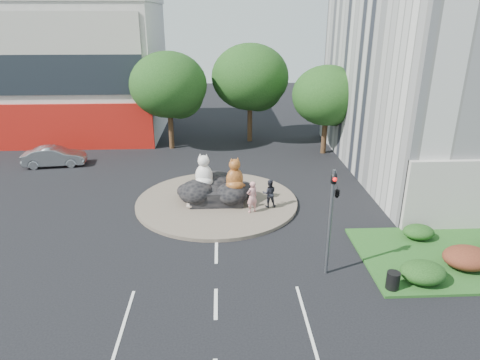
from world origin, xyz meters
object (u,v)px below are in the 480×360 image
object	(u,v)px
pedestrian_dark	(269,193)
litter_bin	(393,280)
kitten_white	(251,200)
parked_car	(54,156)
cat_white	(204,170)
cat_tabby	(235,174)
pedestrian_pink	(252,197)
kitten_calico	(190,201)

from	to	relation	value
pedestrian_dark	litter_bin	size ratio (longest dim) A/B	2.23
kitten_white	parked_car	xyz separation A→B (m)	(-14.68, 8.74, 0.15)
cat_white	pedestrian_dark	size ratio (longest dim) A/B	1.21
pedestrian_dark	cat_tabby	bearing A→B (deg)	-16.26
pedestrian_pink	cat_tabby	bearing A→B (deg)	-84.06
kitten_white	pedestrian_pink	xyz separation A→B (m)	(-0.02, -0.71, 0.54)
cat_tabby	pedestrian_dark	size ratio (longest dim) A/B	1.18
kitten_calico	parked_car	bearing A→B (deg)	157.02
kitten_white	pedestrian_dark	size ratio (longest dim) A/B	0.48
pedestrian_dark	cat_white	bearing A→B (deg)	-17.54
pedestrian_pink	kitten_white	bearing A→B (deg)	-121.62
parked_car	litter_bin	size ratio (longest dim) A/B	5.99
pedestrian_pink	parked_car	distance (m)	17.45
cat_tabby	litter_bin	world-z (taller)	cat_tabby
cat_tabby	pedestrian_pink	world-z (taller)	cat_tabby
cat_tabby	pedestrian_dark	distance (m)	2.38
kitten_calico	kitten_white	size ratio (longest dim) A/B	1.05
cat_white	kitten_calico	bearing A→B (deg)	-104.76
kitten_white	litter_bin	distance (m)	9.96
cat_white	kitten_calico	world-z (taller)	cat_white
cat_white	litter_bin	world-z (taller)	cat_white
kitten_calico	pedestrian_dark	size ratio (longest dim) A/B	0.51
pedestrian_dark	litter_bin	world-z (taller)	pedestrian_dark
cat_white	cat_tabby	size ratio (longest dim) A/B	1.03
kitten_calico	pedestrian_pink	size ratio (longest dim) A/B	0.46
kitten_calico	kitten_white	xyz separation A→B (m)	(3.67, -0.02, -0.02)
parked_car	pedestrian_pink	bearing A→B (deg)	-129.75
kitten_calico	litter_bin	size ratio (longest dim) A/B	1.13
pedestrian_dark	kitten_white	bearing A→B (deg)	0.29
parked_car	kitten_calico	bearing A→B (deg)	-135.31
kitten_calico	parked_car	distance (m)	14.04
cat_white	pedestrian_pink	xyz separation A→B (m)	(2.82, -1.98, -0.99)
kitten_white	cat_tabby	bearing A→B (deg)	112.06
cat_white	cat_tabby	world-z (taller)	cat_white
litter_bin	parked_car	bearing A→B (deg)	139.60
cat_white	kitten_white	distance (m)	3.47
cat_tabby	kitten_calico	bearing A→B (deg)	170.42
cat_white	pedestrian_pink	size ratio (longest dim) A/B	1.09
litter_bin	pedestrian_pink	bearing A→B (deg)	125.39
cat_tabby	pedestrian_pink	size ratio (longest dim) A/B	1.06
pedestrian_pink	parked_car	bearing A→B (deg)	-62.82
pedestrian_pink	litter_bin	distance (m)	9.40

